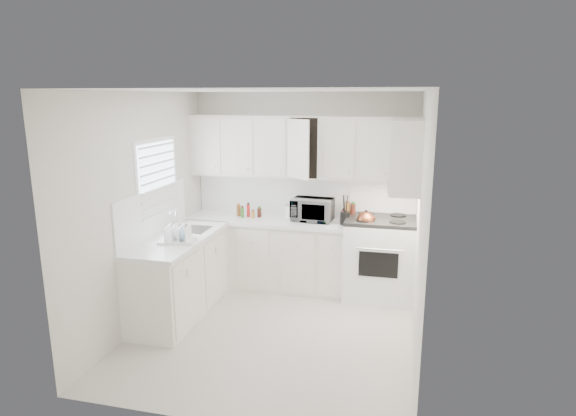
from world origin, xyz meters
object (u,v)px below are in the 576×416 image
(stove, at_px, (380,247))
(tea_kettle, at_px, (366,219))
(dish_rack, at_px, (177,233))
(rice_cooker, at_px, (293,211))
(utensil_crock, at_px, (345,209))
(microwave, at_px, (312,207))

(stove, bearing_deg, tea_kettle, -138.87)
(stove, bearing_deg, dish_rack, -150.97)
(tea_kettle, xyz_separation_m, rice_cooker, (-0.99, 0.26, -0.01))
(rice_cooker, bearing_deg, utensil_crock, -6.79)
(stove, xyz_separation_m, utensil_crock, (-0.45, -0.04, 0.48))
(tea_kettle, distance_m, rice_cooker, 1.02)
(stove, xyz_separation_m, microwave, (-0.90, 0.06, 0.46))
(microwave, height_order, rice_cooker, microwave)
(utensil_crock, bearing_deg, rice_cooker, 169.10)
(stove, distance_m, tea_kettle, 0.46)
(tea_kettle, bearing_deg, dish_rack, -129.36)
(rice_cooker, bearing_deg, stove, -0.57)
(microwave, bearing_deg, rice_cooker, 177.51)
(dish_rack, bearing_deg, microwave, 33.79)
(rice_cooker, relative_size, dish_rack, 0.56)
(tea_kettle, height_order, microwave, microwave)
(utensil_crock, xyz_separation_m, dish_rack, (-1.73, -1.20, -0.09))
(dish_rack, bearing_deg, tea_kettle, 16.77)
(stove, distance_m, microwave, 1.01)
(microwave, distance_m, dish_rack, 1.83)
(dish_rack, bearing_deg, utensil_crock, 23.17)
(rice_cooker, distance_m, dish_rack, 1.68)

